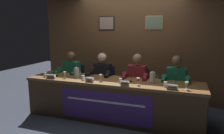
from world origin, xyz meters
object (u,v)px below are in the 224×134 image
(nameplate_center_left, at_px, (89,80))
(nameplate_center_right, at_px, (125,83))
(microphone_far_left, at_px, (58,72))
(water_pitcher_left_side, at_px, (77,72))
(chair_center_left, at_px, (105,87))
(panelist_center_left, at_px, (101,77))
(juice_glass_far_right, at_px, (187,84))
(conference_table, at_px, (110,94))
(water_cup_far_left, at_px, (45,75))
(panelist_far_left, at_px, (70,74))
(microphone_center_left, at_px, (92,75))
(chair_center_right, at_px, (138,90))
(water_cup_center_left, at_px, (83,78))
(juice_glass_center_left, at_px, (101,76))
(nameplate_far_left, at_px, (51,76))
(microphone_center_right, at_px, (131,77))
(chair_far_right, at_px, (175,94))
(juice_glass_far_left, at_px, (65,74))
(water_pitcher_right_side, at_px, (153,77))
(document_stack_center_left, at_px, (88,79))
(panelist_center_right, at_px, (136,79))
(chair_far_left, at_px, (75,84))
(juice_glass_center_right, at_px, (138,80))
(panelist_far_right, at_px, (176,83))
(water_cup_far_right, at_px, (165,85))
(water_cup_center_right, at_px, (120,81))
(nameplate_far_right, at_px, (172,87))
(microphone_far_right, at_px, (176,81))

(nameplate_center_left, bearing_deg, nameplate_center_right, -2.93)
(microphone_far_left, bearing_deg, water_pitcher_left_side, 4.40)
(chair_center_left, bearing_deg, nameplate_center_right, -50.81)
(panelist_center_left, relative_size, juice_glass_far_right, 9.88)
(conference_table, xyz_separation_m, water_cup_far_left, (-1.37, -0.10, 0.28))
(panelist_far_left, bearing_deg, microphone_center_left, -28.35)
(water_cup_far_left, distance_m, chair_center_right, 1.95)
(water_cup_center_left, bearing_deg, conference_table, 7.82)
(chair_center_left, height_order, juice_glass_center_left, chair_center_left)
(nameplate_far_left, relative_size, water_cup_far_left, 2.34)
(microphone_center_right, relative_size, chair_far_right, 0.24)
(juice_glass_far_left, distance_m, water_pitcher_right_side, 1.72)
(nameplate_center_left, bearing_deg, document_stack_center_left, 121.62)
(chair_center_right, height_order, panelist_center_right, panelist_center_right)
(nameplate_center_left, distance_m, water_pitcher_left_side, 0.49)
(panelist_far_left, relative_size, chair_center_right, 1.36)
(nameplate_center_left, bearing_deg, chair_center_left, 92.46)
(nameplate_center_left, distance_m, chair_center_right, 1.18)
(panelist_far_left, bearing_deg, nameplate_center_left, -39.31)
(panelist_center_left, distance_m, water_pitcher_right_side, 1.19)
(chair_far_left, bearing_deg, juice_glass_center_right, -24.34)
(panelist_far_right, distance_m, document_stack_center_left, 1.67)
(conference_table, distance_m, water_pitcher_right_side, 0.85)
(juice_glass_far_left, bearing_deg, water_cup_far_right, -0.46)
(water_cup_center_left, xyz_separation_m, nameplate_center_right, (0.87, -0.13, 0.00))
(conference_table, xyz_separation_m, chair_center_left, (-0.38, 0.69, -0.08))
(microphone_center_right, bearing_deg, chair_far_left, 159.25)
(chair_center_right, xyz_separation_m, water_pitcher_right_side, (0.38, -0.51, 0.42))
(chair_far_left, bearing_deg, chair_center_right, 0.00)
(water_cup_center_right, bearing_deg, water_cup_center_left, -178.79)
(panelist_center_right, xyz_separation_m, water_pitcher_right_side, (0.38, -0.31, 0.14))
(water_cup_far_left, relative_size, nameplate_center_left, 0.54)
(panelist_far_right, relative_size, water_pitcher_left_side, 5.83)
(nameplate_center_left, bearing_deg, nameplate_far_right, -0.64)
(chair_far_left, bearing_deg, microphone_center_left, -39.02)
(water_cup_center_left, height_order, water_pitcher_left_side, water_pitcher_left_side)
(nameplate_far_left, height_order, panelist_center_right, panelist_center_right)
(microphone_center_left, height_order, microphone_far_right, same)
(panelist_far_left, xyz_separation_m, microphone_center_left, (0.74, -0.40, 0.12))
(nameplate_center_left, bearing_deg, microphone_far_right, 10.07)
(nameplate_far_right, bearing_deg, microphone_center_right, 158.52)
(nameplate_center_right, bearing_deg, juice_glass_center_left, 162.20)
(water_cup_center_right, relative_size, panelist_far_right, 0.07)
(nameplate_center_right, bearing_deg, chair_center_left, 129.19)
(panelist_center_right, distance_m, water_pitcher_right_side, 0.51)
(microphone_far_right, bearing_deg, water_cup_far_right, -135.84)
(microphone_far_left, distance_m, juice_glass_far_right, 2.53)
(nameplate_center_right, bearing_deg, microphone_center_left, 158.65)
(microphone_center_right, xyz_separation_m, chair_far_right, (0.78, 0.58, -0.40))
(juice_glass_center_right, bearing_deg, document_stack_center_left, 176.34)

